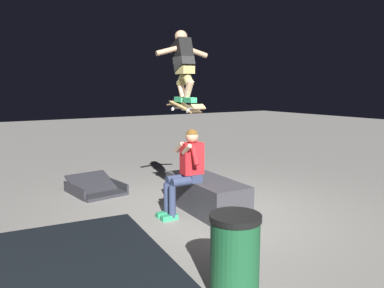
% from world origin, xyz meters
% --- Properties ---
extents(ground_plane, '(40.00, 40.00, 0.00)m').
position_xyz_m(ground_plane, '(0.00, 0.00, 0.00)').
color(ground_plane, gray).
extents(ledge_box_main, '(1.69, 0.76, 0.54)m').
position_xyz_m(ledge_box_main, '(0.11, -0.05, 0.27)').
color(ledge_box_main, '#38383D').
rests_on(ledge_box_main, ground).
extents(person_sitting_on_ledge, '(0.59, 0.76, 1.38)m').
position_xyz_m(person_sitting_on_ledge, '(0.11, 0.35, 0.78)').
color(person_sitting_on_ledge, '#2D3856').
rests_on(person_sitting_on_ledge, ground).
extents(skateboard, '(1.03, 0.30, 0.16)m').
position_xyz_m(skateboard, '(0.25, 0.27, 1.72)').
color(skateboard, '#AD8451').
extents(skater_airborne, '(0.63, 0.89, 1.12)m').
position_xyz_m(skater_airborne, '(0.31, 0.26, 2.41)').
color(skater_airborne, '#2D9E66').
extents(kicker_ramp, '(1.16, 0.97, 0.42)m').
position_xyz_m(kicker_ramp, '(2.14, 1.15, 0.07)').
color(kicker_ramp, '#28282D').
rests_on(kicker_ramp, ground).
extents(trash_bin, '(0.50, 0.50, 0.83)m').
position_xyz_m(trash_bin, '(-2.18, 1.20, 0.42)').
color(trash_bin, '#19512D').
rests_on(trash_bin, ground).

